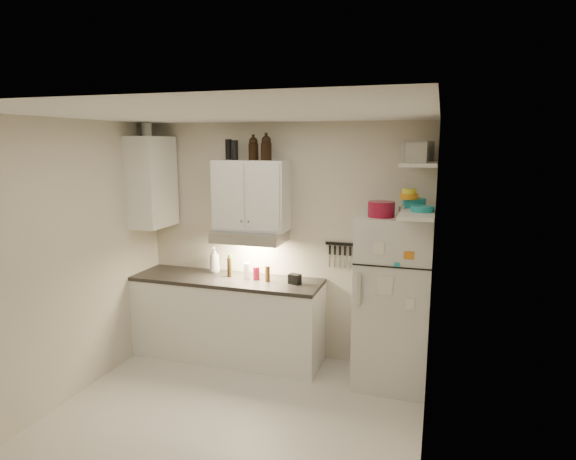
% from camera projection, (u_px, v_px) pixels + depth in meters
% --- Properties ---
extents(floor, '(3.20, 3.00, 0.02)m').
position_uv_depth(floor, '(229.00, 424.00, 4.15)').
color(floor, beige).
rests_on(floor, ground).
extents(ceiling, '(3.20, 3.00, 0.02)m').
position_uv_depth(ceiling, '(222.00, 112.00, 3.69)').
color(ceiling, white).
rests_on(ceiling, ground).
extents(back_wall, '(3.20, 0.02, 2.60)m').
position_uv_depth(back_wall, '(283.00, 242.00, 5.34)').
color(back_wall, beige).
rests_on(back_wall, ground).
extents(left_wall, '(0.02, 3.00, 2.60)m').
position_uv_depth(left_wall, '(65.00, 263.00, 4.40)').
color(left_wall, beige).
rests_on(left_wall, ground).
extents(right_wall, '(0.02, 3.00, 2.60)m').
position_uv_depth(right_wall, '(431.00, 296.00, 3.44)').
color(right_wall, beige).
rests_on(right_wall, ground).
extents(base_cabinet, '(2.10, 0.60, 0.88)m').
position_uv_depth(base_cabinet, '(228.00, 319.00, 5.36)').
color(base_cabinet, white).
rests_on(base_cabinet, floor).
extents(countertop, '(2.10, 0.62, 0.04)m').
position_uv_depth(countertop, '(227.00, 280.00, 5.28)').
color(countertop, '#272421').
rests_on(countertop, base_cabinet).
extents(upper_cabinet, '(0.80, 0.33, 0.75)m').
position_uv_depth(upper_cabinet, '(251.00, 195.00, 5.17)').
color(upper_cabinet, white).
rests_on(upper_cabinet, back_wall).
extents(side_cabinet, '(0.33, 0.55, 1.00)m').
position_uv_depth(side_cabinet, '(152.00, 182.00, 5.35)').
color(side_cabinet, white).
rests_on(side_cabinet, left_wall).
extents(range_hood, '(0.76, 0.46, 0.12)m').
position_uv_depth(range_hood, '(250.00, 236.00, 5.18)').
color(range_hood, silver).
rests_on(range_hood, back_wall).
extents(fridge, '(0.70, 0.68, 1.70)m').
position_uv_depth(fridge, '(393.00, 301.00, 4.72)').
color(fridge, silver).
rests_on(fridge, floor).
extents(shelf_hi, '(0.30, 0.95, 0.03)m').
position_uv_depth(shelf_hi, '(420.00, 163.00, 4.29)').
color(shelf_hi, white).
rests_on(shelf_hi, right_wall).
extents(shelf_lo, '(0.30, 0.95, 0.03)m').
position_uv_depth(shelf_lo, '(418.00, 212.00, 4.37)').
color(shelf_lo, white).
rests_on(shelf_lo, right_wall).
extents(knife_strip, '(0.42, 0.02, 0.03)m').
position_uv_depth(knife_strip, '(345.00, 244.00, 5.10)').
color(knife_strip, black).
rests_on(knife_strip, back_wall).
extents(dutch_oven, '(0.26, 0.26, 0.14)m').
position_uv_depth(dutch_oven, '(381.00, 209.00, 4.47)').
color(dutch_oven, maroon).
rests_on(dutch_oven, fridge).
extents(book_stack, '(0.21, 0.24, 0.07)m').
position_uv_depth(book_stack, '(418.00, 214.00, 4.40)').
color(book_stack, orange).
rests_on(book_stack, fridge).
extents(spice_jar, '(0.06, 0.06, 0.09)m').
position_uv_depth(spice_jar, '(402.00, 211.00, 4.51)').
color(spice_jar, silver).
rests_on(spice_jar, fridge).
extents(stock_pot, '(0.31, 0.31, 0.18)m').
position_uv_depth(stock_pot, '(420.00, 151.00, 4.49)').
color(stock_pot, silver).
rests_on(stock_pot, shelf_hi).
extents(tin_a, '(0.22, 0.21, 0.19)m').
position_uv_depth(tin_a, '(414.00, 151.00, 4.25)').
color(tin_a, '#AAAAAD').
rests_on(tin_a, shelf_hi).
extents(tin_b, '(0.18, 0.18, 0.17)m').
position_uv_depth(tin_b, '(417.00, 153.00, 3.96)').
color(tin_b, '#AAAAAD').
rests_on(tin_b, shelf_hi).
extents(bowl_teal, '(0.22, 0.22, 0.09)m').
position_uv_depth(bowl_teal, '(414.00, 203.00, 4.57)').
color(bowl_teal, teal).
rests_on(bowl_teal, shelf_lo).
extents(bowl_orange, '(0.17, 0.17, 0.05)m').
position_uv_depth(bowl_orange, '(409.00, 196.00, 4.50)').
color(bowl_orange, orange).
rests_on(bowl_orange, bowl_teal).
extents(bowl_yellow, '(0.13, 0.13, 0.04)m').
position_uv_depth(bowl_yellow, '(409.00, 191.00, 4.49)').
color(bowl_yellow, yellow).
rests_on(bowl_yellow, bowl_orange).
extents(plates, '(0.25, 0.25, 0.05)m').
position_uv_depth(plates, '(422.00, 209.00, 4.29)').
color(plates, teal).
rests_on(plates, shelf_lo).
extents(growler_a, '(0.12, 0.12, 0.25)m').
position_uv_depth(growler_a, '(253.00, 148.00, 5.05)').
color(growler_a, black).
rests_on(growler_a, upper_cabinet).
extents(growler_b, '(0.13, 0.13, 0.26)m').
position_uv_depth(growler_b, '(266.00, 148.00, 4.98)').
color(growler_b, black).
rests_on(growler_b, upper_cabinet).
extents(thermos_a, '(0.09, 0.09, 0.21)m').
position_uv_depth(thermos_a, '(235.00, 150.00, 5.08)').
color(thermos_a, black).
rests_on(thermos_a, upper_cabinet).
extents(thermos_b, '(0.09, 0.09, 0.22)m').
position_uv_depth(thermos_b, '(229.00, 149.00, 5.21)').
color(thermos_b, black).
rests_on(thermos_b, upper_cabinet).
extents(side_jar, '(0.13, 0.13, 0.15)m').
position_uv_depth(side_jar, '(147.00, 130.00, 5.29)').
color(side_jar, silver).
rests_on(side_jar, side_cabinet).
extents(soap_bottle, '(0.15, 0.15, 0.34)m').
position_uv_depth(soap_bottle, '(214.00, 258.00, 5.46)').
color(soap_bottle, white).
rests_on(soap_bottle, countertop).
extents(pepper_mill, '(0.05, 0.05, 0.17)m').
position_uv_depth(pepper_mill, '(267.00, 274.00, 5.13)').
color(pepper_mill, brown).
rests_on(pepper_mill, countertop).
extents(oil_bottle, '(0.05, 0.05, 0.25)m').
position_uv_depth(oil_bottle, '(230.00, 265.00, 5.31)').
color(oil_bottle, '#386619').
rests_on(oil_bottle, countertop).
extents(vinegar_bottle, '(0.06, 0.06, 0.21)m').
position_uv_depth(vinegar_bottle, '(229.00, 268.00, 5.29)').
color(vinegar_bottle, black).
rests_on(vinegar_bottle, countertop).
extents(clear_bottle, '(0.07, 0.07, 0.18)m').
position_uv_depth(clear_bottle, '(247.00, 271.00, 5.21)').
color(clear_bottle, silver).
rests_on(clear_bottle, countertop).
extents(red_jar, '(0.07, 0.07, 0.14)m').
position_uv_depth(red_jar, '(256.00, 273.00, 5.20)').
color(red_jar, maroon).
rests_on(red_jar, countertop).
extents(caddy, '(0.14, 0.12, 0.10)m').
position_uv_depth(caddy, '(295.00, 279.00, 5.05)').
color(caddy, black).
rests_on(caddy, countertop).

